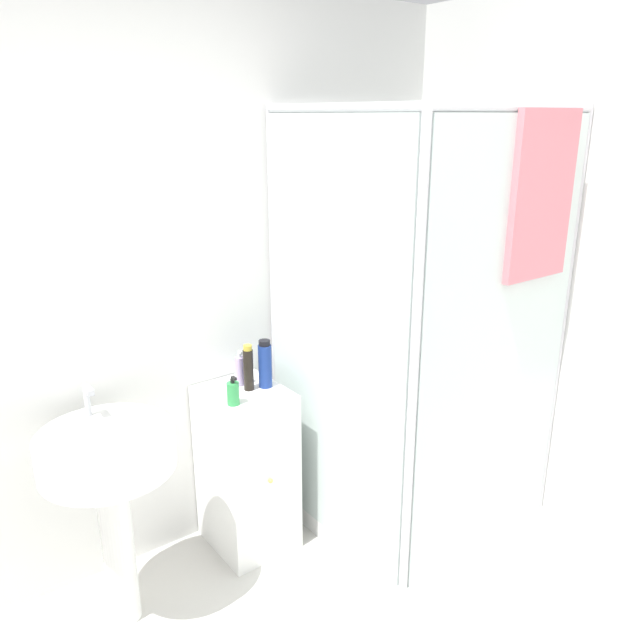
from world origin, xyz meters
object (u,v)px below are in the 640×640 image
Objects in this scene: lotion_bottle_white at (240,371)px; shampoo_bottle_tall_black at (248,368)px; sink at (109,472)px; soap_dispenser at (233,393)px; shampoo_bottle_blue at (265,364)px.

shampoo_bottle_tall_black is at bearing -86.03° from lotion_bottle_white.
sink reaches higher than soap_dispenser.
soap_dispenser is at bearing -145.31° from shampoo_bottle_tall_black.
lotion_bottle_white is (-0.00, 0.07, -0.03)m from shampoo_bottle_tall_black.
soap_dispenser is 0.17m from shampoo_bottle_tall_black.
shampoo_bottle_tall_black reaches higher than lotion_bottle_white.
shampoo_bottle_blue is 1.33× the size of lotion_bottle_white.
soap_dispenser is 0.78× the size of lotion_bottle_white.
soap_dispenser is (0.56, 0.03, 0.16)m from sink.
lotion_bottle_white is at bearing 15.30° from sink.
shampoo_bottle_blue reaches higher than soap_dispenser.
sink is 4.37× the size of shampoo_bottle_blue.
soap_dispenser is at bearing -160.39° from shampoo_bottle_blue.
lotion_bottle_white is at bearing 51.47° from soap_dispenser.
shampoo_bottle_tall_black is 0.08m from shampoo_bottle_blue.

